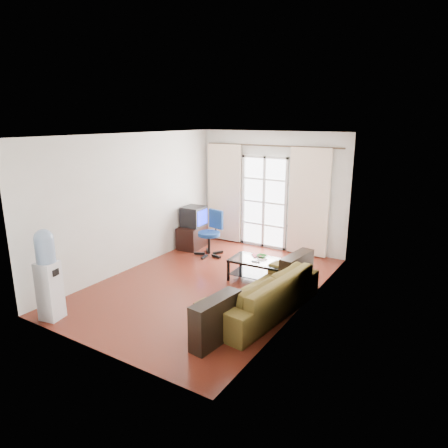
# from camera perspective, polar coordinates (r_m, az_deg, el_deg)

# --- Properties ---
(floor) EXTENTS (5.20, 5.20, 0.00)m
(floor) POSITION_cam_1_polar(r_m,az_deg,el_deg) (7.48, -2.17, -8.53)
(floor) COLOR maroon
(floor) RESTS_ON ground
(ceiling) EXTENTS (5.20, 5.20, 0.00)m
(ceiling) POSITION_cam_1_polar(r_m,az_deg,el_deg) (6.87, -2.40, 12.63)
(ceiling) COLOR white
(ceiling) RESTS_ON wall_back
(wall_back) EXTENTS (3.60, 0.02, 2.70)m
(wall_back) POSITION_cam_1_polar(r_m,az_deg,el_deg) (9.27, 6.77, 4.73)
(wall_back) COLOR white
(wall_back) RESTS_ON floor
(wall_front) EXTENTS (3.60, 0.02, 2.70)m
(wall_front) POSITION_cam_1_polar(r_m,az_deg,el_deg) (5.19, -18.60, -4.10)
(wall_front) COLOR white
(wall_front) RESTS_ON floor
(wall_left) EXTENTS (0.02, 5.20, 2.70)m
(wall_left) POSITION_cam_1_polar(r_m,az_deg,el_deg) (8.17, -12.81, 3.09)
(wall_left) COLOR white
(wall_left) RESTS_ON floor
(wall_right) EXTENTS (0.02, 5.20, 2.70)m
(wall_right) POSITION_cam_1_polar(r_m,az_deg,el_deg) (6.25, 11.53, -0.43)
(wall_right) COLOR white
(wall_right) RESTS_ON floor
(french_door) EXTENTS (1.16, 0.06, 2.15)m
(french_door) POSITION_cam_1_polar(r_m,az_deg,el_deg) (9.34, 5.74, 3.11)
(french_door) COLOR white
(french_door) RESTS_ON wall_back
(curtain_rod) EXTENTS (3.30, 0.04, 0.04)m
(curtain_rod) POSITION_cam_1_polar(r_m,az_deg,el_deg) (9.06, 6.70, 11.06)
(curtain_rod) COLOR #4C3F2D
(curtain_rod) RESTS_ON wall_back
(curtain_left) EXTENTS (0.90, 0.07, 2.35)m
(curtain_left) POSITION_cam_1_polar(r_m,az_deg,el_deg) (9.76, 0.04, 4.44)
(curtain_left) COLOR #FFE8CD
(curtain_left) RESTS_ON curtain_rod
(curtain_right) EXTENTS (0.90, 0.07, 2.35)m
(curtain_right) POSITION_cam_1_polar(r_m,az_deg,el_deg) (8.84, 12.00, 3.01)
(curtain_right) COLOR #FFE8CD
(curtain_right) RESTS_ON curtain_rod
(radiator) EXTENTS (0.64, 0.12, 0.64)m
(radiator) POSITION_cam_1_polar(r_m,az_deg,el_deg) (9.12, 10.86, -2.21)
(radiator) COLOR gray
(radiator) RESTS_ON floor
(sofa) EXTENTS (2.44, 1.38, 0.66)m
(sofa) POSITION_cam_1_polar(r_m,az_deg,el_deg) (6.37, 5.40, -9.69)
(sofa) COLOR brown
(sofa) RESTS_ON floor
(coffee_table) EXTENTS (1.06, 0.65, 0.42)m
(coffee_table) POSITION_cam_1_polar(r_m,az_deg,el_deg) (7.53, 4.86, -6.18)
(coffee_table) COLOR silver
(coffee_table) RESTS_ON floor
(bowl) EXTENTS (0.20, 0.20, 0.05)m
(bowl) POSITION_cam_1_polar(r_m,az_deg,el_deg) (7.59, 5.43, -4.63)
(bowl) COLOR #338C4E
(bowl) RESTS_ON coffee_table
(book) EXTENTS (0.36, 0.36, 0.02)m
(book) POSITION_cam_1_polar(r_m,az_deg,el_deg) (7.66, 4.07, -4.53)
(book) COLOR #9F3A13
(book) RESTS_ON coffee_table
(remote) EXTENTS (0.16, 0.06, 0.02)m
(remote) POSITION_cam_1_polar(r_m,az_deg,el_deg) (7.36, 4.53, -5.38)
(remote) COLOR black
(remote) RESTS_ON coffee_table
(tv_stand) EXTENTS (0.55, 0.76, 0.52)m
(tv_stand) POSITION_cam_1_polar(r_m,az_deg,el_deg) (9.44, -4.58, -1.85)
(tv_stand) COLOR black
(tv_stand) RESTS_ON floor
(crt_tv) EXTENTS (0.53, 0.53, 0.46)m
(crt_tv) POSITION_cam_1_polar(r_m,az_deg,el_deg) (9.35, -4.45, 1.11)
(crt_tv) COLOR black
(crt_tv) RESTS_ON tv_stand
(task_chair) EXTENTS (0.82, 0.82, 1.01)m
(task_chair) POSITION_cam_1_polar(r_m,az_deg,el_deg) (8.88, -1.99, -2.63)
(task_chair) COLOR black
(task_chair) RESTS_ON floor
(water_cooler) EXTENTS (0.34, 0.34, 1.42)m
(water_cooler) POSITION_cam_1_polar(r_m,az_deg,el_deg) (6.53, -23.88, -6.41)
(water_cooler) COLOR white
(water_cooler) RESTS_ON floor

